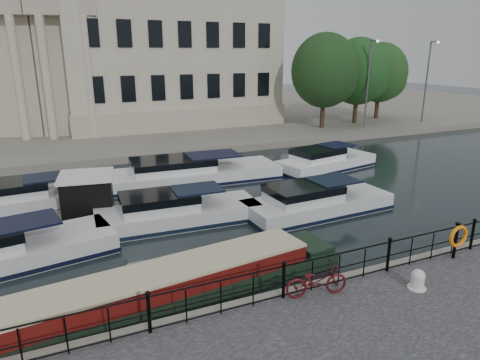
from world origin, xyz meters
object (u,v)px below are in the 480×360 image
(bicycle, at_px, (316,280))
(life_ring_post, at_px, (458,237))
(mooring_bollard, at_px, (418,280))
(narrowboat, at_px, (140,301))
(harbour_hut, at_px, (88,198))

(bicycle, bearing_deg, life_ring_post, -79.36)
(bicycle, relative_size, life_ring_post, 1.43)
(mooring_bollard, height_order, narrowboat, narrowboat)
(narrowboat, bearing_deg, harbour_hut, 87.43)
(mooring_bollard, relative_size, life_ring_post, 0.47)
(bicycle, distance_m, life_ring_post, 5.86)
(mooring_bollard, bearing_deg, life_ring_post, 18.54)
(bicycle, relative_size, harbour_hut, 0.52)
(mooring_bollard, distance_m, narrowboat, 8.54)
(bicycle, height_order, harbour_hut, harbour_hut)
(mooring_bollard, distance_m, harbour_hut, 14.66)
(narrowboat, relative_size, harbour_hut, 3.89)
(life_ring_post, height_order, narrowboat, life_ring_post)
(narrowboat, bearing_deg, bicycle, -30.76)
(mooring_bollard, bearing_deg, harbour_hut, 125.63)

